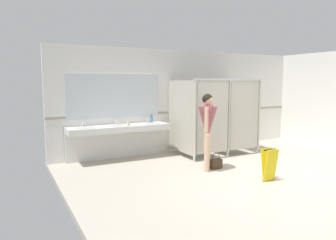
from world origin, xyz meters
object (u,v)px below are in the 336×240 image
Objects in this scene: handbag at (216,163)px; wet_floor_sign at (269,164)px; soap_dispenser at (152,119)px; person_standing at (208,123)px; paper_cup at (128,123)px.

wet_floor_sign reaches higher than handbag.
wet_floor_sign is (1.04, -3.02, -0.60)m from soap_dispenser.
paper_cup is at bearing 125.79° from person_standing.
soap_dispenser is 1.85× the size of paper_cup.
soap_dispenser is 3.25m from wet_floor_sign.
wet_floor_sign is at bearing -60.44° from person_standing.
handbag is 2.14m from soap_dispenser.
soap_dispenser is (-0.65, 1.87, 0.80)m from handbag.
handbag is 1.23m from wet_floor_sign.
soap_dispenser is 0.81m from paper_cup.
handbag is 2.23m from paper_cup.
handbag is 1.79× the size of soap_dispenser.
wet_floor_sign is (0.38, -1.15, 0.20)m from handbag.
paper_cup is 3.29m from wet_floor_sign.
soap_dispenser is at bearing 22.72° from paper_cup.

